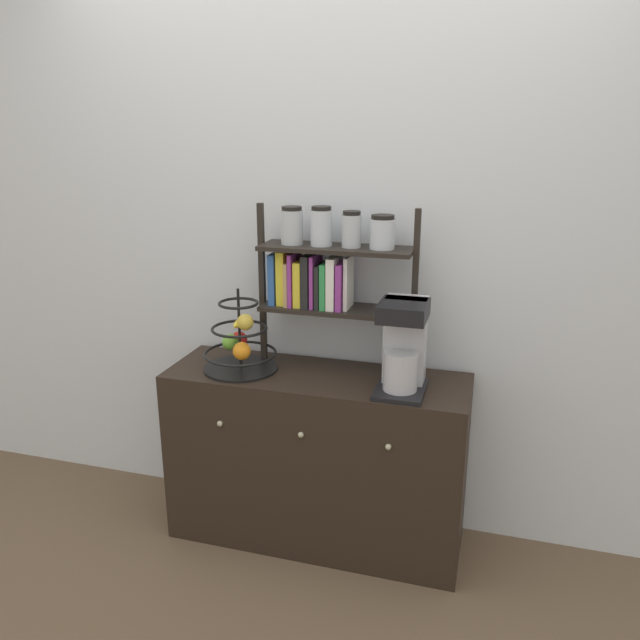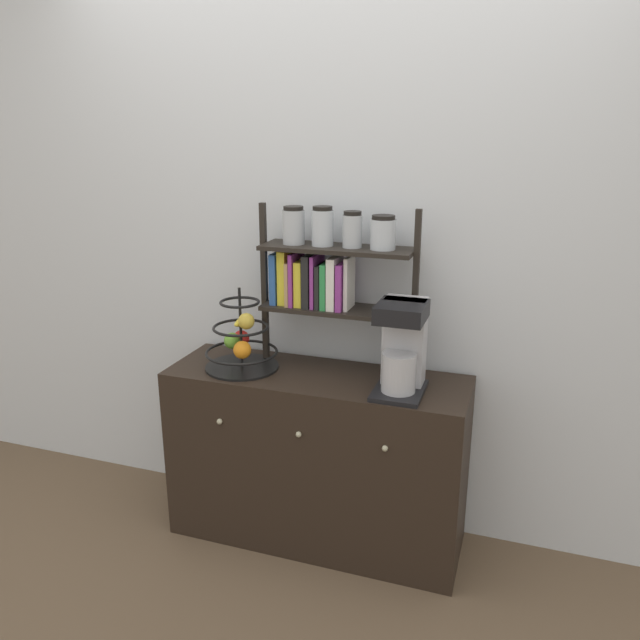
% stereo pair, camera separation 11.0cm
% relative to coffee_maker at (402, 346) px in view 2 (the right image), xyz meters
% --- Properties ---
extents(ground_plane, '(12.00, 12.00, 0.00)m').
position_rel_coffee_maker_xyz_m(ground_plane, '(-0.37, -0.17, -0.97)').
color(ground_plane, brown).
extents(wall_back, '(7.00, 0.05, 2.60)m').
position_rel_coffee_maker_xyz_m(wall_back, '(-0.37, 0.30, 0.33)').
color(wall_back, silver).
rests_on(wall_back, ground_plane).
extents(sideboard, '(1.28, 0.44, 0.78)m').
position_rel_coffee_maker_xyz_m(sideboard, '(-0.37, 0.04, -0.58)').
color(sideboard, black).
rests_on(sideboard, ground_plane).
extents(coffee_maker, '(0.19, 0.26, 0.37)m').
position_rel_coffee_maker_xyz_m(coffee_maker, '(0.00, 0.00, 0.00)').
color(coffee_maker, black).
rests_on(coffee_maker, sideboard).
extents(fruit_stand, '(0.32, 0.32, 0.36)m').
position_rel_coffee_maker_xyz_m(fruit_stand, '(-0.70, 0.02, -0.07)').
color(fruit_stand, black).
rests_on(fruit_stand, sideboard).
extents(shelf_hutch, '(0.68, 0.20, 0.70)m').
position_rel_coffee_maker_xyz_m(shelf_hutch, '(-0.37, 0.15, 0.25)').
color(shelf_hutch, black).
rests_on(shelf_hutch, sideboard).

